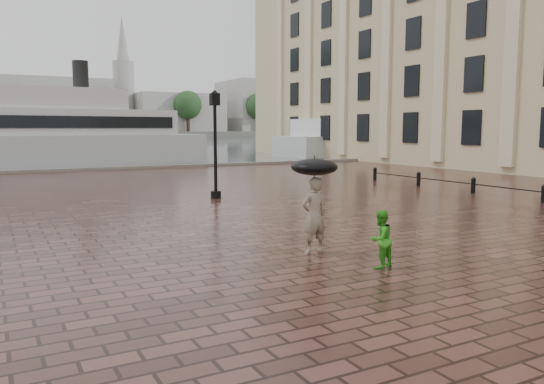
# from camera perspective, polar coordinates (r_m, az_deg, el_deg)

# --- Properties ---
(ground) EXTENTS (300.00, 300.00, 0.00)m
(ground) POSITION_cam_1_polar(r_m,az_deg,el_deg) (9.24, 9.97, -11.90)
(ground) COLOR #351D18
(ground) RESTS_ON ground
(harbour_water) EXTENTS (240.00, 240.00, 0.00)m
(harbour_water) POSITION_cam_1_polar(r_m,az_deg,el_deg) (99.05, -25.06, 4.53)
(harbour_water) COLOR #414C4F
(harbour_water) RESTS_ON ground
(quay_edge) EXTENTS (80.00, 0.60, 0.30)m
(quay_edge) POSITION_cam_1_polar(r_m,az_deg,el_deg) (39.34, -20.12, 2.15)
(quay_edge) COLOR slate
(quay_edge) RESTS_ON ground
(far_shore) EXTENTS (300.00, 60.00, 2.00)m
(far_shore) POSITION_cam_1_polar(r_m,az_deg,el_deg) (166.95, -26.40, 5.50)
(far_shore) COLOR #4C4C47
(far_shore) RESTS_ON ground
(distant_skyline) EXTENTS (102.50, 22.00, 33.00)m
(distant_skyline) POSITION_cam_1_polar(r_m,az_deg,el_deg) (165.88, -9.39, 9.04)
(distant_skyline) COLOR gray
(distant_skyline) RESTS_ON ground
(far_trees) EXTENTS (188.00, 8.00, 13.50)m
(far_trees) POSITION_cam_1_polar(r_m,az_deg,el_deg) (145.10, -26.29, 8.73)
(far_trees) COLOR #2D2119
(far_trees) RESTS_ON ground
(bollard_row) EXTENTS (0.22, 21.22, 0.73)m
(bollard_row) POSITION_cam_1_polar(r_m,az_deg,el_deg) (23.72, 27.21, -0.07)
(bollard_row) COLOR black
(bollard_row) RESTS_ON ground
(street_lamps) EXTENTS (15.44, 12.44, 4.40)m
(street_lamps) POSITION_cam_1_polar(r_m,az_deg,el_deg) (22.20, -27.08, 4.50)
(street_lamps) COLOR black
(street_lamps) RESTS_ON ground
(adult_pedestrian) EXTENTS (0.67, 0.44, 1.82)m
(adult_pedestrian) POSITION_cam_1_polar(r_m,az_deg,el_deg) (12.57, 4.53, -2.52)
(adult_pedestrian) COLOR gray
(adult_pedestrian) RESTS_ON ground
(child_pedestrian) EXTENTS (0.70, 0.60, 1.24)m
(child_pedestrian) POSITION_cam_1_polar(r_m,az_deg,el_deg) (11.48, 11.58, -5.00)
(child_pedestrian) COLOR green
(child_pedestrian) RESTS_ON ground
(ferry_near) EXTENTS (25.57, 8.56, 8.23)m
(ferry_near) POSITION_cam_1_polar(r_m,az_deg,el_deg) (44.56, -23.41, 5.70)
(ferry_near) COLOR #BDBDBD
(ferry_near) RESTS_ON ground
(ferry_far) EXTENTS (22.71, 9.35, 7.25)m
(ferry_far) POSITION_cam_1_polar(r_m,az_deg,el_deg) (61.16, 9.70, 6.06)
(ferry_far) COLOR #BDBDBD
(ferry_far) RESTS_ON ground
(umbrella) EXTENTS (1.10, 1.10, 1.18)m
(umbrella) POSITION_cam_1_polar(r_m,az_deg,el_deg) (12.44, 4.58, 2.69)
(umbrella) COLOR black
(umbrella) RESTS_ON ground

